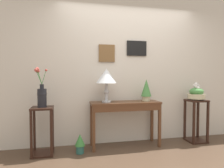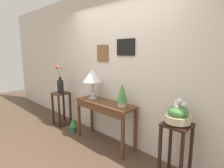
# 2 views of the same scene
# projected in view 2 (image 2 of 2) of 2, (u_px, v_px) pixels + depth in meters

# --- Properties ---
(back_wall_with_art) EXTENTS (9.00, 0.13, 2.80)m
(back_wall_with_art) POSITION_uv_depth(u_px,v_px,m) (121.00, 66.00, 3.22)
(back_wall_with_art) COLOR beige
(back_wall_with_art) RESTS_ON ground
(console_table) EXTENTS (1.20, 0.39, 0.78)m
(console_table) POSITION_uv_depth(u_px,v_px,m) (104.00, 109.00, 3.22)
(console_table) COLOR #56331E
(console_table) RESTS_ON ground
(table_lamp) EXTENTS (0.35, 0.35, 0.56)m
(table_lamp) POSITION_uv_depth(u_px,v_px,m) (92.00, 76.00, 3.37)
(table_lamp) COLOR #B7B7BC
(table_lamp) RESTS_ON console_table
(potted_plant_on_console) EXTENTS (0.18, 0.18, 0.39)m
(potted_plant_on_console) POSITION_uv_depth(u_px,v_px,m) (122.00, 94.00, 2.92)
(potted_plant_on_console) COLOR beige
(potted_plant_on_console) RESTS_ON console_table
(pedestal_stand_left) EXTENTS (0.33, 0.33, 0.74)m
(pedestal_stand_left) POSITION_uv_depth(u_px,v_px,m) (62.00, 108.00, 4.16)
(pedestal_stand_left) COLOR black
(pedestal_stand_left) RESTS_ON ground
(flower_vase_tall_left) EXTENTS (0.18, 0.14, 0.61)m
(flower_vase_tall_left) POSITION_uv_depth(u_px,v_px,m) (60.00, 84.00, 4.06)
(flower_vase_tall_left) COLOR black
(flower_vase_tall_left) RESTS_ON pedestal_stand_left
(pedestal_stand_right) EXTENTS (0.33, 0.33, 0.78)m
(pedestal_stand_right) POSITION_uv_depth(u_px,v_px,m) (175.00, 152.00, 2.33)
(pedestal_stand_right) COLOR black
(pedestal_stand_right) RESTS_ON ground
(planter_bowl_wide_right) EXTENTS (0.31, 0.31, 0.32)m
(planter_bowl_wide_right) POSITION_uv_depth(u_px,v_px,m) (178.00, 115.00, 2.24)
(planter_bowl_wide_right) COLOR beige
(planter_bowl_wide_right) RESTS_ON pedestal_stand_right
(potted_plant_floor) EXTENTS (0.16, 0.16, 0.31)m
(potted_plant_floor) POSITION_uv_depth(u_px,v_px,m) (73.00, 125.00, 3.75)
(potted_plant_floor) COLOR #2D665B
(potted_plant_floor) RESTS_ON ground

